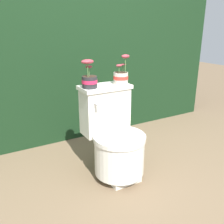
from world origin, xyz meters
The scene contains 5 objects.
ground_plane centered at (0.00, 0.00, 0.00)m, with size 12.00×12.00×0.00m, color brown.
hedge_backdrop centered at (0.00, 1.31, 0.82)m, with size 3.67×0.82×1.65m.
toilet centered at (0.05, 0.12, 0.31)m, with size 0.41×0.54×0.72m.
potted_plant_left centered at (-0.10, 0.25, 0.79)m, with size 0.13×0.12×0.22m.
potted_plant_midleft centered at (0.19, 0.25, 0.78)m, with size 0.13×0.12×0.24m.
Camera 1 is at (-0.88, -1.46, 1.17)m, focal length 40.00 mm.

